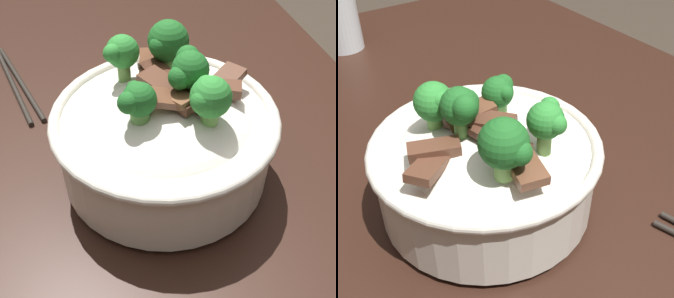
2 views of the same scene
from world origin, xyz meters
The scene contains 3 objects.
dining_table centered at (0.00, 0.00, 0.71)m, with size 1.27×0.80×0.81m.
rice_bowl centered at (0.03, -0.09, 0.88)m, with size 0.24×0.24×0.16m.
drinking_glass centered at (-0.47, -0.08, 0.87)m, with size 0.07×0.07×0.13m.
Camera 2 is at (0.34, -0.27, 1.17)m, focal length 47.88 mm.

